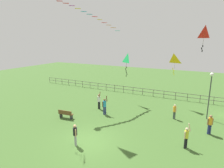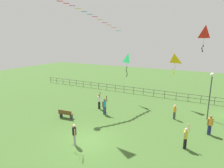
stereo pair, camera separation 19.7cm
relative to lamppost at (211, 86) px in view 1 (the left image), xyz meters
name	(u,v)px [view 1 (the left image)]	position (x,y,z in m)	size (l,w,h in m)	color
ground_plane	(89,142)	(-7.96, -8.84, -3.33)	(80.00, 80.00, 0.00)	#3D6028
lamppost	(211,86)	(0.00, 0.00, 0.00)	(0.36, 0.36, 4.61)	#38383D
park_bench	(66,114)	(-12.44, -6.20, -2.87)	(1.54, 0.57, 0.85)	brown
person_0	(99,100)	(-10.83, -2.48, -2.31)	(0.52, 0.40, 2.05)	black
person_1	(105,105)	(-9.48, -3.60, -2.33)	(0.50, 0.43, 2.01)	navy
person_2	(186,136)	(-1.30, -6.42, -2.40)	(0.41, 0.45, 1.85)	black
person_3	(75,134)	(-8.53, -9.69, -2.40)	(0.40, 0.35, 1.63)	#99999E
person_4	(175,111)	(-2.86, -1.50, -2.48)	(0.38, 0.30, 1.49)	#3F4C47
person_5	(210,123)	(0.20, -3.35, -2.38)	(0.44, 0.31, 1.66)	navy
kite_0	(128,59)	(-9.20, 1.82, 2.01)	(1.13, 0.91, 2.92)	#1EB759
kite_2	(205,33)	(-0.97, -0.65, 4.79)	(0.83, 1.13, 2.26)	red
kite_4	(173,59)	(-3.95, 2.44, 2.11)	(1.21, 0.94, 2.47)	yellow
streamer_kite	(64,0)	(-14.76, -2.78, 8.35)	(5.38, 6.06, 3.79)	#19B2B2
waterfront_railing	(142,91)	(-8.27, 5.16, -2.71)	(36.04, 0.06, 0.95)	#4C4742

